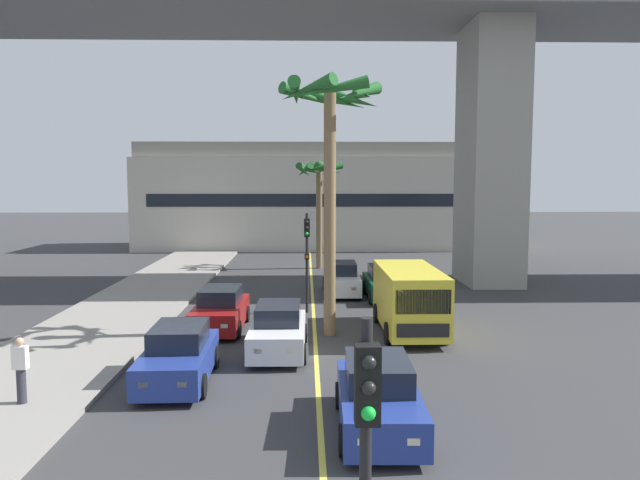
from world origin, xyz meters
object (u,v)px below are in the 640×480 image
object	(u,v)px
car_queue_front	(385,283)
car_queue_fourth	(278,330)
traffic_light_median_near	(366,472)
palm_tree_mid_median	(331,129)
car_queue_sixth	(179,356)
car_queue_third	(342,279)
palm_tree_near_median	(319,182)
car_queue_fifth	(220,310)
car_queue_second	(378,398)
pedestrian_far_along	(21,369)
delivery_van	(409,298)
traffic_light_median_far	(307,249)

from	to	relation	value
car_queue_front	car_queue_fourth	distance (m)	9.99
car_queue_fourth	traffic_light_median_near	world-z (taller)	traffic_light_median_near
traffic_light_median_near	palm_tree_mid_median	xyz separation A→B (m)	(0.32, 15.65, 4.61)
car_queue_sixth	car_queue_front	bearing A→B (deg)	58.20
car_queue_front	traffic_light_median_near	size ratio (longest dim) A/B	0.98
car_queue_front	car_queue_third	bearing A→B (deg)	148.15
palm_tree_near_median	car_queue_fifth	bearing A→B (deg)	-104.19
car_queue_second	pedestrian_far_along	size ratio (longest dim) A/B	2.56
car_queue_sixth	palm_tree_near_median	bearing A→B (deg)	78.76
car_queue_front	car_queue_fifth	distance (m)	9.02
car_queue_sixth	traffic_light_median_near	size ratio (longest dim) A/B	0.98
palm_tree_near_median	car_queue_second	bearing A→B (deg)	-88.22
car_queue_sixth	palm_tree_mid_median	distance (m)	9.39
car_queue_third	palm_tree_mid_median	size ratio (longest dim) A/B	0.45
car_queue_third	delivery_van	world-z (taller)	delivery_van
car_queue_fourth	car_queue_fifth	xyz separation A→B (m)	(-2.29, 3.07, 0.00)
car_queue_fifth	pedestrian_far_along	xyz separation A→B (m)	(-3.69, -7.78, 0.28)
car_queue_front	traffic_light_median_far	size ratio (longest dim) A/B	0.98
traffic_light_median_far	pedestrian_far_along	distance (m)	12.75
car_queue_sixth	traffic_light_median_near	world-z (taller)	traffic_light_median_near
car_queue_third	traffic_light_median_near	xyz separation A→B (m)	(-1.18, -23.50, 1.99)
traffic_light_median_far	pedestrian_far_along	bearing A→B (deg)	-123.26
traffic_light_median_far	car_queue_fifth	bearing A→B (deg)	-139.25
car_queue_fourth	delivery_van	distance (m)	5.27
car_queue_fifth	delivery_van	bearing A→B (deg)	-5.29
palm_tree_near_median	delivery_van	bearing A→B (deg)	-79.94
car_queue_sixth	pedestrian_far_along	xyz separation A→B (m)	(-3.38, -1.91, 0.28)
delivery_van	traffic_light_median_near	xyz separation A→B (m)	(-3.18, -15.85, 1.43)
car_queue_front	palm_tree_near_median	bearing A→B (deg)	106.06
car_queue_fourth	palm_tree_mid_median	xyz separation A→B (m)	(1.78, 2.22, 6.61)
car_queue_front	car_queue_second	distance (m)	15.09
delivery_van	traffic_light_median_near	size ratio (longest dim) A/B	1.25
car_queue_fourth	pedestrian_far_along	xyz separation A→B (m)	(-5.99, -4.71, 0.28)
palm_tree_near_median	palm_tree_mid_median	xyz separation A→B (m)	(0.07, -16.72, 1.82)
car_queue_third	palm_tree_near_median	bearing A→B (deg)	96.02
palm_tree_mid_median	car_queue_fourth	bearing A→B (deg)	-128.78
delivery_van	pedestrian_far_along	xyz separation A→B (m)	(-10.64, -7.13, -0.29)
car_queue_front	car_queue_third	size ratio (longest dim) A/B	1.00
car_queue_second	car_queue_fifth	world-z (taller)	same
car_queue_fifth	pedestrian_far_along	distance (m)	8.61
car_queue_second	car_queue_third	world-z (taller)	same
car_queue_fifth	car_queue_sixth	size ratio (longest dim) A/B	1.00
car_queue_front	palm_tree_mid_median	world-z (taller)	palm_tree_mid_median
delivery_van	palm_tree_mid_median	world-z (taller)	palm_tree_mid_median
car_queue_third	car_queue_fifth	world-z (taller)	same
car_queue_third	palm_tree_mid_median	xyz separation A→B (m)	(-0.87, -7.86, 6.61)
car_queue_fourth	palm_tree_mid_median	world-z (taller)	palm_tree_mid_median
car_queue_front	car_queue_sixth	world-z (taller)	same
car_queue_sixth	palm_tree_near_median	size ratio (longest dim) A/B	0.61
traffic_light_median_near	palm_tree_mid_median	distance (m)	16.32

